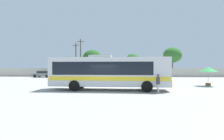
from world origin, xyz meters
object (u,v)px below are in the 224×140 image
roadside_tree_left (69,62)px  vendor_umbrella_near_gate_green (208,70)px  utility_pole_far (81,57)px  coach_bus_silver_yellow (108,71)px  parked_car_second_silver (65,74)px  attendant_by_bus_door (158,83)px  utility_pole_near (76,59)px  roadside_tree_midleft (92,58)px  roadside_tree_right (172,55)px  roadside_tree_midright (133,60)px  parked_car_leftmost_grey (43,74)px

roadside_tree_left → vendor_umbrella_near_gate_green: bearing=-44.5°
utility_pole_far → roadside_tree_left: (-3.69, 2.74, -1.23)m
coach_bus_silver_yellow → parked_car_second_silver: coach_bus_silver_yellow is taller
vendor_umbrella_near_gate_green → parked_car_second_silver: vendor_umbrella_near_gate_green is taller
attendant_by_bus_door → utility_pole_near: 31.96m
coach_bus_silver_yellow → vendor_umbrella_near_gate_green: size_ratio=5.08×
coach_bus_silver_yellow → parked_car_second_silver: size_ratio=2.57×
vendor_umbrella_near_gate_green → roadside_tree_midleft: size_ratio=0.36×
parked_car_second_silver → utility_pole_far: bearing=74.2°
utility_pole_near → roadside_tree_right: size_ratio=1.14×
coach_bus_silver_yellow → attendant_by_bus_door: 5.07m
utility_pole_far → attendant_by_bus_door: bearing=-64.1°
attendant_by_bus_door → roadside_tree_right: 32.19m
roadside_tree_midleft → roadside_tree_midright: bearing=9.4°
attendant_by_bus_door → utility_pole_far: 30.70m
roadside_tree_right → utility_pole_near: bearing=-175.0°
parked_car_second_silver → roadside_tree_midleft: roadside_tree_midleft is taller
roadside_tree_midright → coach_bus_silver_yellow: bearing=-98.6°
utility_pole_far → roadside_tree_right: size_ratio=1.25×
coach_bus_silver_yellow → roadside_tree_left: size_ratio=2.34×
vendor_umbrella_near_gate_green → roadside_tree_midright: (-7.63, 23.33, 2.18)m
coach_bus_silver_yellow → parked_car_leftmost_grey: bearing=128.3°
roadside_tree_left → roadside_tree_midright: size_ratio=0.89×
coach_bus_silver_yellow → roadside_tree_midright: size_ratio=2.07×
parked_car_leftmost_grey → roadside_tree_right: bearing=15.4°
coach_bus_silver_yellow → vendor_umbrella_near_gate_green: 12.55m
parked_car_leftmost_grey → roadside_tree_midleft: roadside_tree_midleft is taller
roadside_tree_midleft → roadside_tree_right: (20.30, 2.38, 0.79)m
vendor_umbrella_near_gate_green → roadside_tree_midright: bearing=108.1°
coach_bus_silver_yellow → parked_car_leftmost_grey: 25.47m
roadside_tree_midright → roadside_tree_right: roadside_tree_right is taller
roadside_tree_left → roadside_tree_midleft: size_ratio=0.77×
roadside_tree_right → roadside_tree_left: bearing=-179.6°
coach_bus_silver_yellow → roadside_tree_left: (-12.44, 28.09, 1.66)m
roadside_tree_right → utility_pole_far: bearing=-172.8°
vendor_umbrella_near_gate_green → utility_pole_far: size_ratio=0.25×
utility_pole_near → roadside_tree_midleft: 4.22m
roadside_tree_left → roadside_tree_midleft: bearing=-18.6°
roadside_tree_midleft → coach_bus_silver_yellow: bearing=-77.1°
coach_bus_silver_yellow → roadside_tree_right: bearing=63.1°
attendant_by_bus_door → utility_pole_near: (-14.69, 28.18, 3.39)m
vendor_umbrella_near_gate_green → roadside_tree_midleft: roadside_tree_midleft is taller
parked_car_second_silver → roadside_tree_left: (-1.90, 9.07, 2.75)m
coach_bus_silver_yellow → roadside_tree_midright: 27.98m
roadside_tree_midleft → roadside_tree_midright: roadside_tree_midleft is taller
attendant_by_bus_door → utility_pole_far: size_ratio=0.18×
utility_pole_near → utility_pole_far: 1.65m
utility_pole_near → roadside_tree_right: bearing=5.0°
utility_pole_near → roadside_tree_midleft: (4.21, -0.22, 0.18)m
roadside_tree_midright → roadside_tree_right: size_ratio=0.78×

